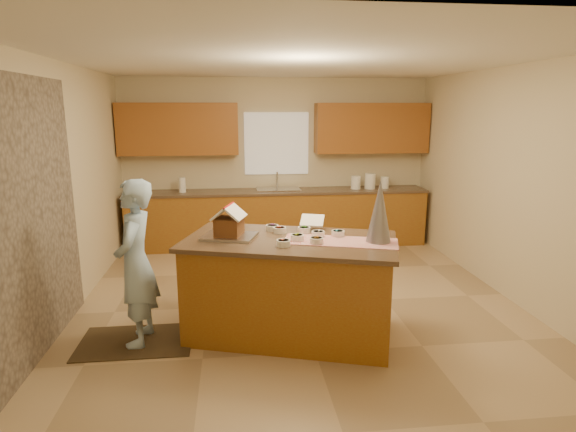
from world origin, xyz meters
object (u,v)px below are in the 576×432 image
object	(u,v)px
tinsel_tree	(379,211)
boy	(136,263)
island_base	(290,289)
gingerbread_house	(229,224)

from	to	relation	value
tinsel_tree	boy	world-z (taller)	boy
tinsel_tree	island_base	bearing A→B (deg)	166.47
island_base	gingerbread_house	bearing A→B (deg)	-174.81
tinsel_tree	boy	bearing A→B (deg)	175.25
island_base	boy	distance (m)	1.49
gingerbread_house	island_base	bearing A→B (deg)	-12.01
island_base	gingerbread_house	xyz separation A→B (m)	(-0.58, 0.12, 0.65)
island_base	boy	bearing A→B (deg)	-162.49
boy	gingerbread_house	bearing A→B (deg)	102.31
tinsel_tree	boy	size ratio (longest dim) A/B	0.37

